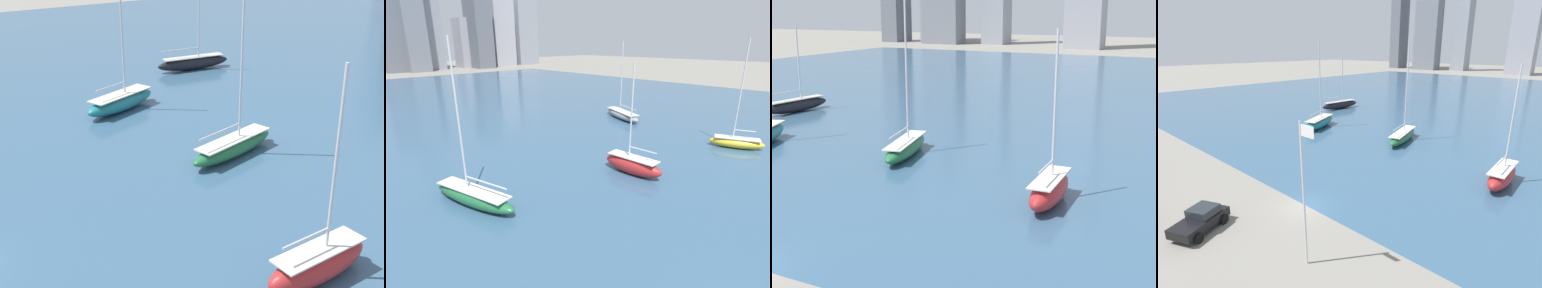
% 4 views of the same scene
% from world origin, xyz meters
% --- Properties ---
extents(harbor_water, '(180.00, 140.00, 0.00)m').
position_xyz_m(harbor_water, '(0.00, 70.00, 0.00)').
color(harbor_water, '#385B7A').
rests_on(harbor_water, ground_plane).
extents(sailboat_green, '(4.43, 9.94, 14.66)m').
position_xyz_m(sailboat_green, '(-4.30, 22.51, 0.92)').
color(sailboat_green, '#236B3D').
rests_on(sailboat_green, harbor_water).
extents(sailboat_gray, '(6.54, 11.01, 14.34)m').
position_xyz_m(sailboat_gray, '(31.64, 32.97, 0.85)').
color(sailboat_gray, gray).
rests_on(sailboat_gray, harbor_water).
extents(sailboat_yellow, '(4.69, 7.37, 14.69)m').
position_xyz_m(sailboat_yellow, '(29.28, 11.20, 0.90)').
color(sailboat_yellow, yellow).
rests_on(sailboat_yellow, harbor_water).
extents(sailboat_red, '(2.33, 7.24, 12.21)m').
position_xyz_m(sailboat_red, '(11.65, 16.34, 1.10)').
color(sailboat_red, '#B72828').
rests_on(sailboat_red, harbor_water).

